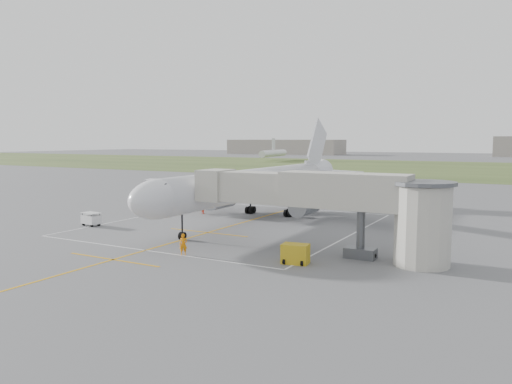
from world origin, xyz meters
The scene contains 11 objects.
ground centered at (0.00, 0.00, 0.00)m, with size 700.00×700.00×0.00m, color #4F4F52.
grass_strip centered at (0.00, 130.00, 0.01)m, with size 700.00×120.00×0.02m, color #374920.
apron_markings centered at (0.00, -5.82, 0.01)m, with size 28.20×60.00×0.01m.
airliner centered at (0.00, 0.75, 4.39)m, with size 38.93×46.75×13.52m.
jet_bridge centered at (15.72, -13.50, 4.74)m, with size 23.40×5.00×7.20m.
gpu_unit centered at (13.93, -17.81, 0.79)m, with size 2.31×1.76×1.60m.
baggage_cart centered at (-14.37, -13.02, 0.79)m, with size 2.41×1.67×1.55m.
ramp_worker_nose centered at (4.18, -19.83, 0.95)m, with size 0.69×0.45×1.90m, color orange.
ramp_worker_wing centered at (-8.45, 1.25, 0.78)m, with size 0.76×0.59×1.57m, color #FD3107.
distant_hangars centered at (-16.15, 265.19, 5.17)m, with size 345.00×49.00×12.00m.
distant_aircraft centered at (12.14, 170.83, 3.59)m, with size 198.66×48.68×8.85m.
Camera 1 is at (30.30, -54.03, 10.01)m, focal length 35.00 mm.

